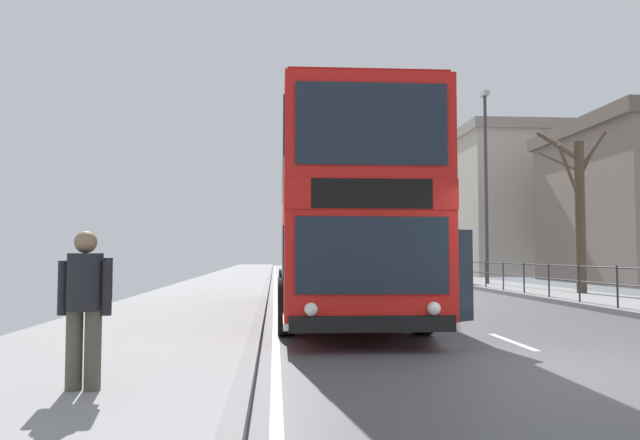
# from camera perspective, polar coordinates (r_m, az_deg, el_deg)

# --- Properties ---
(ground) EXTENTS (15.80, 140.00, 0.20)m
(ground) POSITION_cam_1_polar(r_m,az_deg,el_deg) (8.25, 19.58, -13.01)
(ground) COLOR #4F4F54
(double_decker_bus_main) EXTENTS (3.30, 10.45, 4.29)m
(double_decker_bus_main) POSITION_cam_1_polar(r_m,az_deg,el_deg) (14.11, 1.79, -0.01)
(double_decker_bus_main) COLOR red
(double_decker_bus_main) RESTS_ON ground
(background_bus_far_lane) EXTENTS (2.76, 10.42, 3.01)m
(background_bus_far_lane) POSITION_cam_1_polar(r_m,az_deg,el_deg) (34.12, 7.65, -2.84)
(background_bus_far_lane) COLOR white
(background_bus_far_lane) RESTS_ON ground
(pedestrian_railing_far_kerb) EXTENTS (0.05, 30.20, 1.04)m
(pedestrian_railing_far_kerb) POSITION_cam_1_polar(r_m,az_deg,el_deg) (21.85, 18.50, -4.67)
(pedestrian_railing_far_kerb) COLOR #2D3338
(pedestrian_railing_far_kerb) RESTS_ON ground
(pedestrian_with_backpack) EXTENTS (0.55, 0.55, 1.56)m
(pedestrian_with_backpack) POSITION_cam_1_polar(r_m,az_deg,el_deg) (6.52, -20.99, -6.75)
(pedestrian_with_backpack) COLOR #4C473D
(pedestrian_with_backpack) RESTS_ON ground
(street_lamp_far_side) EXTENTS (0.28, 0.60, 8.68)m
(street_lamp_far_side) POSITION_cam_1_polar(r_m,az_deg,el_deg) (28.54, 15.23, 4.25)
(street_lamp_far_side) COLOR #38383D
(street_lamp_far_side) RESTS_ON ground
(bare_tree_far_00) EXTENTS (2.56, 2.92, 5.69)m
(bare_tree_far_00) POSITION_cam_1_polar(r_m,az_deg,el_deg) (22.77, 22.99, 1.25)
(bare_tree_far_00) COLOR #4C3D2D
(bare_tree_far_00) RESTS_ON ground
(background_building_01) EXTENTS (9.19, 10.52, 10.26)m
(background_building_01) POSITION_cam_1_polar(r_m,az_deg,el_deg) (46.41, 17.70, 1.53)
(background_building_01) COLOR #B2A899
(background_building_01) RESTS_ON ground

